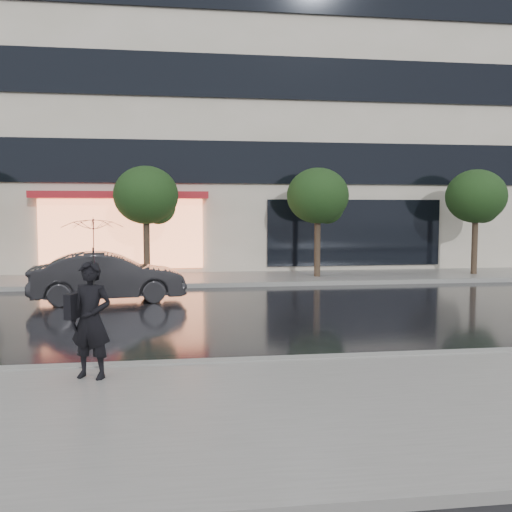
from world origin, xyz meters
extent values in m
plane|color=black|center=(0.00, 0.00, 0.00)|extent=(120.00, 120.00, 0.00)
cube|color=slate|center=(0.00, -3.25, 0.06)|extent=(60.00, 4.50, 0.12)
cube|color=slate|center=(0.00, 10.25, 0.06)|extent=(60.00, 3.50, 0.12)
cube|color=gray|center=(0.00, -1.00, 0.07)|extent=(60.00, 0.25, 0.14)
cube|color=gray|center=(0.00, 8.50, 0.07)|extent=(60.00, 0.25, 0.14)
cube|color=beige|center=(0.00, 18.00, 9.00)|extent=(30.00, 12.00, 18.00)
cube|color=black|center=(0.00, 11.94, 4.30)|extent=(28.00, 0.12, 1.60)
cube|color=black|center=(0.00, 11.94, 7.50)|extent=(28.00, 0.12, 1.60)
cube|color=#FF8C59|center=(-4.00, 11.92, 1.60)|extent=(6.00, 0.10, 2.60)
cube|color=#A71921|center=(-4.00, 11.59, 3.05)|extent=(6.40, 0.70, 0.25)
cube|color=black|center=(5.00, 11.94, 1.60)|extent=(7.00, 0.10, 2.60)
cylinder|color=#33261C|center=(-3.00, 10.00, 1.10)|extent=(0.22, 0.22, 2.20)
ellipsoid|color=black|center=(-3.00, 10.00, 3.00)|extent=(2.20, 2.20, 1.98)
sphere|color=black|center=(-2.60, 10.20, 2.60)|extent=(1.20, 1.20, 1.20)
cylinder|color=#33261C|center=(3.00, 10.00, 1.10)|extent=(0.22, 0.22, 2.20)
ellipsoid|color=black|center=(3.00, 10.00, 3.00)|extent=(2.20, 2.20, 1.98)
sphere|color=black|center=(3.40, 10.20, 2.60)|extent=(1.20, 1.20, 1.20)
cylinder|color=#33261C|center=(9.00, 10.00, 1.10)|extent=(0.22, 0.22, 2.20)
ellipsoid|color=black|center=(9.00, 10.00, 3.00)|extent=(2.20, 2.20, 1.98)
sphere|color=black|center=(9.40, 10.20, 2.60)|extent=(1.20, 1.20, 1.20)
imported|color=black|center=(-3.83, 6.00, 0.67)|extent=(4.23, 1.91, 1.35)
imported|color=black|center=(-3.19, -1.65, 0.95)|extent=(0.71, 0.58, 1.66)
imported|color=#380A1D|center=(-3.14, -1.67, 2.01)|extent=(1.11, 1.12, 0.79)
cylinder|color=black|center=(-3.14, -1.67, 1.56)|extent=(0.02, 0.02, 0.83)
cube|color=black|center=(-3.44, -1.62, 1.15)|extent=(0.21, 0.33, 0.35)
camera|label=1|loc=(-1.99, -9.81, 2.49)|focal=40.00mm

